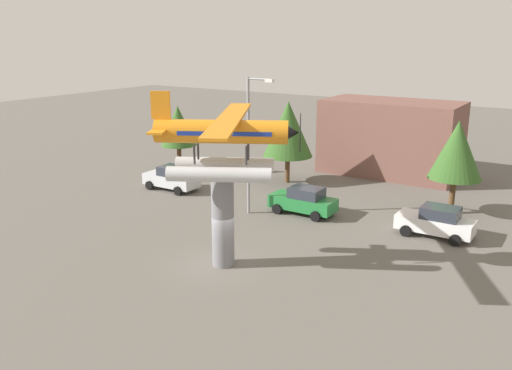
# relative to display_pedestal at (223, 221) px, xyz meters

# --- Properties ---
(ground_plane) EXTENTS (140.00, 140.00, 0.00)m
(ground_plane) POSITION_rel_display_pedestal_xyz_m (0.00, 0.00, -2.26)
(ground_plane) COLOR #605B54
(display_pedestal) EXTENTS (1.10, 1.10, 4.51)m
(display_pedestal) POSITION_rel_display_pedestal_xyz_m (0.00, 0.00, 0.00)
(display_pedestal) COLOR slate
(display_pedestal) RESTS_ON ground
(floatplane_monument) EXTENTS (7.10, 9.68, 4.00)m
(floatplane_monument) POSITION_rel_display_pedestal_xyz_m (0.12, 0.06, 3.93)
(floatplane_monument) COLOR silver
(floatplane_monument) RESTS_ON display_pedestal
(car_near_silver) EXTENTS (4.20, 2.02, 1.76)m
(car_near_silver) POSITION_rel_display_pedestal_xyz_m (-11.00, 8.85, -1.38)
(car_near_silver) COLOR silver
(car_near_silver) RESTS_ON ground
(car_mid_green) EXTENTS (4.20, 2.02, 1.76)m
(car_mid_green) POSITION_rel_display_pedestal_xyz_m (-0.32, 9.10, -1.38)
(car_mid_green) COLOR #237A38
(car_mid_green) RESTS_ON ground
(car_far_white) EXTENTS (4.20, 2.02, 1.76)m
(car_far_white) POSITION_rel_display_pedestal_xyz_m (7.81, 9.58, -1.38)
(car_far_white) COLOR white
(car_far_white) RESTS_ON ground
(streetlight_primary) EXTENTS (1.84, 0.28, 8.55)m
(streetlight_primary) POSITION_rel_display_pedestal_xyz_m (-3.15, 7.36, 2.66)
(streetlight_primary) COLOR gray
(streetlight_primary) RESTS_ON ground
(storefront_building) EXTENTS (10.62, 5.49, 5.92)m
(storefront_building) POSITION_rel_display_pedestal_xyz_m (0.74, 22.00, 0.70)
(storefront_building) COLOR brown
(storefront_building) RESTS_ON ground
(tree_west) EXTENTS (2.86, 2.86, 5.55)m
(tree_west) POSITION_rel_display_pedestal_xyz_m (-13.50, 12.66, 1.67)
(tree_west) COLOR brown
(tree_west) RESTS_ON ground
(tree_east) EXTENTS (3.74, 3.74, 6.22)m
(tree_east) POSITION_rel_display_pedestal_xyz_m (-4.91, 15.19, 1.87)
(tree_east) COLOR brown
(tree_east) RESTS_ON ground
(tree_center_back) EXTENTS (3.27, 3.27, 5.95)m
(tree_center_back) POSITION_rel_display_pedestal_xyz_m (7.55, 14.22, 1.85)
(tree_center_back) COLOR brown
(tree_center_back) RESTS_ON ground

